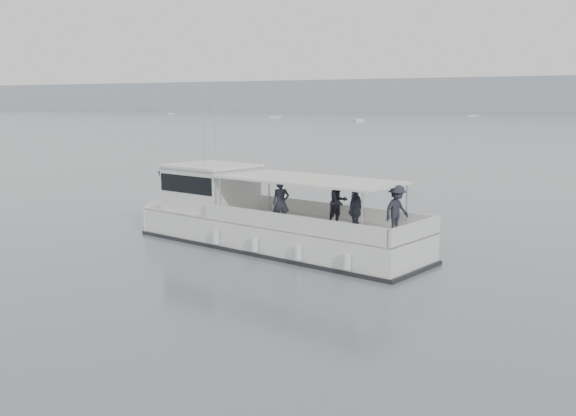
% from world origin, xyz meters
% --- Properties ---
extents(ground, '(1400.00, 1400.00, 0.00)m').
position_xyz_m(ground, '(0.00, 0.00, 0.00)').
color(ground, '#555E64').
rests_on(ground, ground).
extents(tour_boat, '(13.87, 6.40, 5.82)m').
position_xyz_m(tour_boat, '(-2.16, 1.26, 0.96)').
color(tour_boat, white).
rests_on(tour_boat, ground).
extents(moored_fleet, '(431.94, 333.30, 10.70)m').
position_xyz_m(moored_fleet, '(-17.85, 227.63, 0.36)').
color(moored_fleet, white).
rests_on(moored_fleet, ground).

